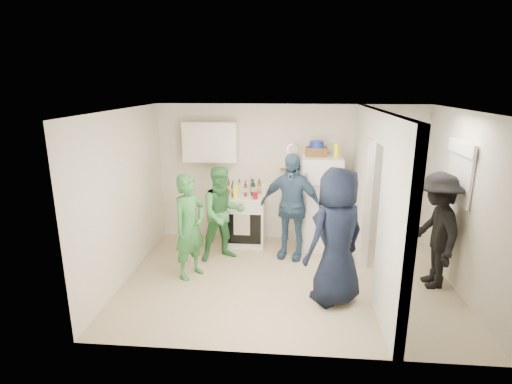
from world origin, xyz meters
The scene contains 35 objects.
floor centered at (0.00, 0.00, 0.00)m, with size 4.80×4.80×0.00m, color tan.
wall_back centered at (0.00, 1.70, 1.25)m, with size 4.80×4.80×0.00m, color silver.
wall_front centered at (0.00, -1.70, 1.25)m, with size 4.80×4.80×0.00m, color silver.
wall_left centered at (-2.40, 0.00, 1.25)m, with size 3.40×3.40×0.00m, color silver.
wall_right centered at (2.40, 0.00, 1.25)m, with size 3.40×3.40×0.00m, color silver.
ceiling centered at (0.00, 0.00, 2.50)m, with size 4.80×4.80×0.00m, color white.
partition_pier_back centered at (1.20, 1.10, 1.25)m, with size 0.12×1.20×2.50m, color silver.
partition_pier_front centered at (1.20, -1.10, 1.25)m, with size 0.12×1.20×2.50m, color silver.
partition_header centered at (1.20, 0.00, 2.30)m, with size 0.12×1.00×0.40m, color silver.
stove centered at (-0.80, 1.37, 0.46)m, with size 0.76×0.64×0.91m, color white.
upper_cabinet centered at (-1.40, 1.52, 1.85)m, with size 0.95×0.34×0.70m, color silver.
fridge centered at (0.55, 1.34, 0.82)m, with size 0.68×0.66×1.64m, color white.
wicker_basket centered at (0.45, 1.39, 1.72)m, with size 0.35×0.25×0.15m, color brown.
blue_bowl centered at (0.45, 1.39, 1.85)m, with size 0.24×0.24×0.11m, color navy.
yellow_cup_stack_top centered at (0.77, 1.24, 1.77)m, with size 0.09×0.09×0.25m, color yellow.
wall_clock centered at (0.05, 1.68, 1.70)m, with size 0.22×0.22×0.03m, color white.
spice_shelf centered at (0.00, 1.65, 1.35)m, with size 0.35×0.08×0.03m, color olive.
nook_window centered at (2.38, 0.20, 1.65)m, with size 0.03×0.70×0.80m, color black.
nook_window_frame centered at (2.36, 0.20, 1.65)m, with size 0.04×0.76×0.86m, color white.
nook_valance centered at (2.34, 0.20, 2.00)m, with size 0.04×0.82×0.18m, color white.
yellow_cup_stack_stove centered at (-0.92, 1.15, 1.04)m, with size 0.09×0.09×0.25m, color #FFFC15.
red_cup centered at (-0.58, 1.17, 0.97)m, with size 0.09×0.09×0.12m, color #A90B18.
person_green_left centered at (-1.46, 0.03, 0.79)m, with size 0.58×0.38×1.58m, color #317C42.
person_green_center centered at (-1.07, 0.69, 0.79)m, with size 0.76×0.59×1.57m, color #3C8945.
person_denim centered at (0.04, 0.86, 0.89)m, with size 1.04×0.43×1.78m, color #345272.
person_navy centered at (0.63, -0.52, 0.92)m, with size 0.90×0.59×1.84m, color black.
person_nook centered at (2.09, 0.05, 0.84)m, with size 1.09×0.62×1.68m, color black.
bottle_a centered at (-1.09, 1.48, 1.05)m, with size 0.06×0.06×0.28m, color brown.
bottle_b centered at (-0.98, 1.28, 1.06)m, with size 0.06×0.06×0.29m, color #1B5128.
bottle_c centered at (-0.90, 1.53, 1.04)m, with size 0.06×0.06×0.27m, color #B1BABF.
bottle_d centered at (-0.77, 1.33, 1.05)m, with size 0.06×0.06×0.29m, color #622F11.
bottle_e centered at (-0.68, 1.55, 1.05)m, with size 0.06×0.06×0.28m, color #989EA8.
bottle_f centered at (-0.64, 1.38, 1.06)m, with size 0.08×0.08×0.30m, color black.
bottle_g centered at (-0.54, 1.52, 1.05)m, with size 0.07×0.07×0.27m, color olive.
bottle_h centered at (-1.12, 1.26, 1.04)m, with size 0.06×0.06×0.25m, color #AAAEB6.
Camera 1 is at (0.00, -5.43, 2.86)m, focal length 28.00 mm.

